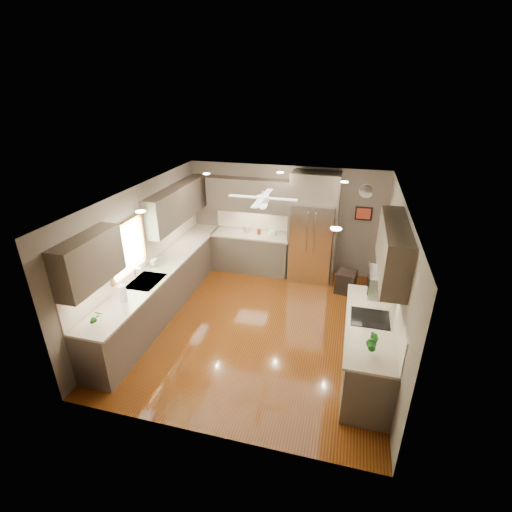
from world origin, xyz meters
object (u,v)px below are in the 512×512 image
at_px(potted_plant_left, 95,317).
at_px(canister_b, 244,230).
at_px(soap_bottle, 155,261).
at_px(potted_plant_right, 372,342).
at_px(paper_towel, 123,294).
at_px(stool, 346,282).
at_px(canister_c, 248,229).
at_px(canister_d, 259,232).
at_px(refrigerator, 313,230).
at_px(bowl, 272,234).
at_px(microwave, 383,283).

bearing_deg(potted_plant_left, canister_b, 75.91).
height_order(soap_bottle, potted_plant_right, potted_plant_right).
bearing_deg(paper_towel, stool, 39.82).
bearing_deg(canister_b, stool, -12.47).
distance_m(canister_c, potted_plant_left, 4.27).
height_order(canister_b, canister_d, canister_b).
xyz_separation_m(potted_plant_right, refrigerator, (-1.21, 3.64, 0.10)).
relative_size(potted_plant_left, paper_towel, 0.92).
height_order(potted_plant_left, potted_plant_right, potted_plant_right).
bearing_deg(canister_d, potted_plant_left, -108.86).
distance_m(bowl, refrigerator, 0.95).
bearing_deg(refrigerator, potted_plant_right, -71.64).
relative_size(canister_b, refrigerator, 0.05).
height_order(stool, paper_towel, paper_towel).
distance_m(soap_bottle, bowl, 2.83).
distance_m(potted_plant_left, stool, 5.05).
relative_size(canister_b, canister_c, 0.79).
distance_m(soap_bottle, microwave, 4.16).
bearing_deg(canister_b, potted_plant_right, -52.76).
bearing_deg(canister_d, canister_b, 176.90).
height_order(refrigerator, paper_towel, refrigerator).
distance_m(refrigerator, stool, 1.35).
distance_m(potted_plant_right, refrigerator, 3.83).
bearing_deg(canister_d, paper_towel, -112.07).
height_order(canister_b, canister_c, canister_c).
relative_size(microwave, paper_towel, 1.76).
relative_size(canister_c, microwave, 0.30).
height_order(bowl, microwave, microwave).
bearing_deg(canister_b, refrigerator, -2.49).
bearing_deg(canister_d, refrigerator, -2.31).
bearing_deg(soap_bottle, microwave, -8.77).
distance_m(potted_plant_left, microwave, 4.20).
relative_size(potted_plant_right, microwave, 0.55).
bearing_deg(paper_towel, potted_plant_left, -91.10).
relative_size(canister_d, microwave, 0.24).
bearing_deg(potted_plant_left, canister_d, 71.14).
bearing_deg(canister_b, canister_c, 8.14).
distance_m(potted_plant_right, paper_towel, 3.84).
bearing_deg(potted_plant_right, paper_towel, 175.85).
xyz_separation_m(canister_b, microwave, (2.94, -2.78, 0.47)).
distance_m(potted_plant_right, bowl, 4.28).
relative_size(potted_plant_left, stool, 0.59).
bearing_deg(potted_plant_left, soap_bottle, 93.51).
bearing_deg(bowl, canister_d, -175.80).
bearing_deg(microwave, stool, 102.37).
xyz_separation_m(potted_plant_left, paper_towel, (0.01, 0.67, -0.00)).
xyz_separation_m(canister_c, potted_plant_left, (-1.13, -4.12, 0.05)).
xyz_separation_m(soap_bottle, refrigerator, (2.76, 2.08, 0.14)).
relative_size(potted_plant_left, refrigerator, 0.12).
bearing_deg(canister_b, canister_d, -3.10).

